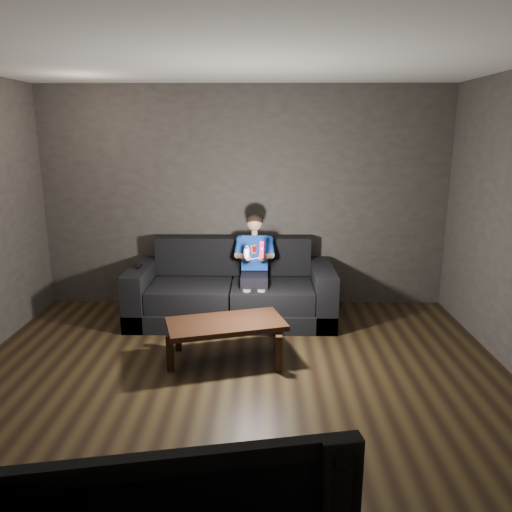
{
  "coord_description": "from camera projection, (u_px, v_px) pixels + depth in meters",
  "views": [
    {
      "loc": [
        0.22,
        -3.64,
        2.14
      ],
      "look_at": [
        0.15,
        1.55,
        0.85
      ],
      "focal_mm": 35.0,
      "sensor_mm": 36.0,
      "label": 1
    }
  ],
  "objects": [
    {
      "name": "coffee_table",
      "position": [
        226.0,
        327.0,
        4.73
      ],
      "size": [
        1.2,
        0.83,
        0.4
      ],
      "color": "black",
      "rests_on": "floor"
    },
    {
      "name": "wii_remote_black",
      "position": [
        139.0,
        266.0,
        5.69
      ],
      "size": [
        0.04,
        0.16,
        0.03
      ],
      "color": "black",
      "rests_on": "sofa"
    },
    {
      "name": "front_wall",
      "position": [
        178.0,
        446.0,
        1.3
      ],
      "size": [
        5.0,
        0.04,
        2.7
      ],
      "primitive_type": "cube",
      "color": "#34302D",
      "rests_on": "ground"
    },
    {
      "name": "child",
      "position": [
        255.0,
        258.0,
        5.67
      ],
      "size": [
        0.45,
        0.55,
        1.11
      ],
      "color": "black",
      "rests_on": "sofa"
    },
    {
      "name": "back_wall",
      "position": [
        245.0,
        198.0,
        6.15
      ],
      "size": [
        5.0,
        0.04,
        2.7
      ],
      "primitive_type": "cube",
      "color": "#34302D",
      "rests_on": "ground"
    },
    {
      "name": "floor",
      "position": [
        235.0,
        403.0,
        4.05
      ],
      "size": [
        5.0,
        5.0,
        0.0
      ],
      "primitive_type": "plane",
      "color": "black",
      "rests_on": "ground"
    },
    {
      "name": "ceiling",
      "position": [
        231.0,
        48.0,
        3.4
      ],
      "size": [
        5.0,
        5.0,
        0.02
      ],
      "primitive_type": "cube",
      "color": "silver",
      "rests_on": "back_wall"
    },
    {
      "name": "nunchuk_white",
      "position": [
        247.0,
        252.0,
        5.22
      ],
      "size": [
        0.07,
        0.1,
        0.16
      ],
      "color": "silver",
      "rests_on": "child"
    },
    {
      "name": "sofa",
      "position": [
        232.0,
        294.0,
        5.85
      ],
      "size": [
        2.35,
        1.01,
        0.91
      ],
      "color": "black",
      "rests_on": "floor"
    },
    {
      "name": "wii_remote_red",
      "position": [
        262.0,
        250.0,
        5.2
      ],
      "size": [
        0.06,
        0.07,
        0.18
      ],
      "color": "red",
      "rests_on": "child"
    }
  ]
}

